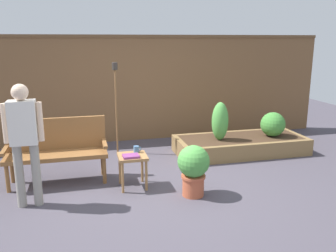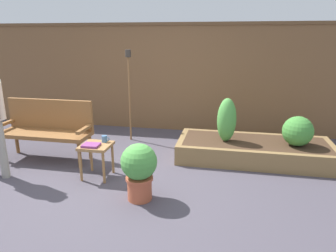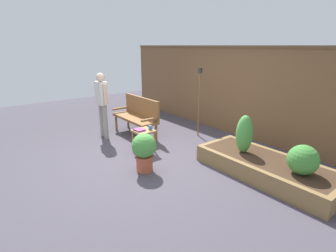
{
  "view_description": "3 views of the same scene",
  "coord_description": "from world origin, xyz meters",
  "px_view_note": "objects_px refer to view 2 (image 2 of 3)",
  "views": [
    {
      "loc": [
        -1.01,
        -4.62,
        2.07
      ],
      "look_at": [
        0.24,
        0.34,
        0.82
      ],
      "focal_mm": 37.92,
      "sensor_mm": 36.0,
      "label": 1
    },
    {
      "loc": [
        1.4,
        -3.56,
        1.9
      ],
      "look_at": [
        0.51,
        0.91,
        0.56
      ],
      "focal_mm": 32.81,
      "sensor_mm": 36.0,
      "label": 2
    },
    {
      "loc": [
        4.0,
        -2.64,
        2.16
      ],
      "look_at": [
        -0.04,
        0.53,
        0.56
      ],
      "focal_mm": 27.78,
      "sensor_mm": 36.0,
      "label": 3
    }
  ],
  "objects_px": {
    "garden_bench": "(47,125)",
    "side_table": "(96,150)",
    "book_on_table": "(91,145)",
    "tiki_torch": "(129,79)",
    "cup_on_table": "(105,139)",
    "shrub_far_corner": "(298,131)",
    "potted_boxwood": "(139,168)",
    "shrub_near_bench": "(227,120)"
  },
  "relations": [
    {
      "from": "cup_on_table",
      "to": "potted_boxwood",
      "type": "distance_m",
      "value": 0.91
    },
    {
      "from": "side_table",
      "to": "potted_boxwood",
      "type": "xyz_separation_m",
      "value": [
        0.75,
        -0.47,
        0.01
      ]
    },
    {
      "from": "garden_bench",
      "to": "tiki_torch",
      "type": "distance_m",
      "value": 1.62
    },
    {
      "from": "shrub_near_bench",
      "to": "shrub_far_corner",
      "type": "height_order",
      "value": "shrub_near_bench"
    },
    {
      "from": "cup_on_table",
      "to": "potted_boxwood",
      "type": "xyz_separation_m",
      "value": [
        0.67,
        -0.6,
        -0.12
      ]
    },
    {
      "from": "garden_bench",
      "to": "shrub_near_bench",
      "type": "relative_size",
      "value": 2.08
    },
    {
      "from": "potted_boxwood",
      "to": "tiki_torch",
      "type": "bearing_deg",
      "value": 110.66
    },
    {
      "from": "tiki_torch",
      "to": "cup_on_table",
      "type": "bearing_deg",
      "value": -85.4
    },
    {
      "from": "garden_bench",
      "to": "potted_boxwood",
      "type": "bearing_deg",
      "value": -28.8
    },
    {
      "from": "cup_on_table",
      "to": "book_on_table",
      "type": "bearing_deg",
      "value": -118.57
    },
    {
      "from": "cup_on_table",
      "to": "potted_boxwood",
      "type": "relative_size",
      "value": 0.16
    },
    {
      "from": "potted_boxwood",
      "to": "book_on_table",
      "type": "bearing_deg",
      "value": 153.42
    },
    {
      "from": "garden_bench",
      "to": "side_table",
      "type": "bearing_deg",
      "value": -26.17
    },
    {
      "from": "cup_on_table",
      "to": "shrub_near_bench",
      "type": "xyz_separation_m",
      "value": [
        1.65,
        0.9,
        0.12
      ]
    },
    {
      "from": "book_on_table",
      "to": "tiki_torch",
      "type": "relative_size",
      "value": 0.13
    },
    {
      "from": "book_on_table",
      "to": "shrub_far_corner",
      "type": "xyz_separation_m",
      "value": [
        2.82,
        1.1,
        0.03
      ]
    },
    {
      "from": "side_table",
      "to": "cup_on_table",
      "type": "relative_size",
      "value": 4.17
    },
    {
      "from": "cup_on_table",
      "to": "potted_boxwood",
      "type": "height_order",
      "value": "potted_boxwood"
    },
    {
      "from": "book_on_table",
      "to": "potted_boxwood",
      "type": "xyz_separation_m",
      "value": [
        0.78,
        -0.39,
        -0.09
      ]
    },
    {
      "from": "side_table",
      "to": "shrub_far_corner",
      "type": "relative_size",
      "value": 1.06
    },
    {
      "from": "side_table",
      "to": "shrub_near_bench",
      "type": "distance_m",
      "value": 2.03
    },
    {
      "from": "tiki_torch",
      "to": "garden_bench",
      "type": "bearing_deg",
      "value": -131.8
    },
    {
      "from": "potted_boxwood",
      "to": "shrub_near_bench",
      "type": "height_order",
      "value": "shrub_near_bench"
    },
    {
      "from": "side_table",
      "to": "book_on_table",
      "type": "xyz_separation_m",
      "value": [
        -0.03,
        -0.08,
        0.1
      ]
    },
    {
      "from": "garden_bench",
      "to": "book_on_table",
      "type": "height_order",
      "value": "garden_bench"
    },
    {
      "from": "potted_boxwood",
      "to": "cup_on_table",
      "type": "bearing_deg",
      "value": 138.52
    },
    {
      "from": "potted_boxwood",
      "to": "side_table",
      "type": "bearing_deg",
      "value": 147.76
    },
    {
      "from": "garden_bench",
      "to": "shrub_far_corner",
      "type": "relative_size",
      "value": 3.17
    },
    {
      "from": "book_on_table",
      "to": "potted_boxwood",
      "type": "bearing_deg",
      "value": -28.02
    },
    {
      "from": "book_on_table",
      "to": "shrub_far_corner",
      "type": "relative_size",
      "value": 0.49
    },
    {
      "from": "garden_bench",
      "to": "tiki_torch",
      "type": "height_order",
      "value": "tiki_torch"
    },
    {
      "from": "cup_on_table",
      "to": "shrub_far_corner",
      "type": "relative_size",
      "value": 0.25
    },
    {
      "from": "cup_on_table",
      "to": "garden_bench",
      "type": "bearing_deg",
      "value": 160.74
    },
    {
      "from": "garden_bench",
      "to": "potted_boxwood",
      "type": "height_order",
      "value": "garden_bench"
    },
    {
      "from": "side_table",
      "to": "tiki_torch",
      "type": "xyz_separation_m",
      "value": [
        -0.04,
        1.63,
        0.75
      ]
    },
    {
      "from": "garden_bench",
      "to": "cup_on_table",
      "type": "xyz_separation_m",
      "value": [
        1.12,
        -0.39,
        -0.02
      ]
    },
    {
      "from": "side_table",
      "to": "book_on_table",
      "type": "relative_size",
      "value": 2.16
    },
    {
      "from": "cup_on_table",
      "to": "book_on_table",
      "type": "xyz_separation_m",
      "value": [
        -0.11,
        -0.2,
        -0.03
      ]
    },
    {
      "from": "shrub_far_corner",
      "to": "tiki_torch",
      "type": "height_order",
      "value": "tiki_torch"
    },
    {
      "from": "shrub_far_corner",
      "to": "tiki_torch",
      "type": "bearing_deg",
      "value": 167.79
    },
    {
      "from": "shrub_far_corner",
      "to": "side_table",
      "type": "bearing_deg",
      "value": -159.9
    },
    {
      "from": "book_on_table",
      "to": "side_table",
      "type": "bearing_deg",
      "value": 66.87
    }
  ]
}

